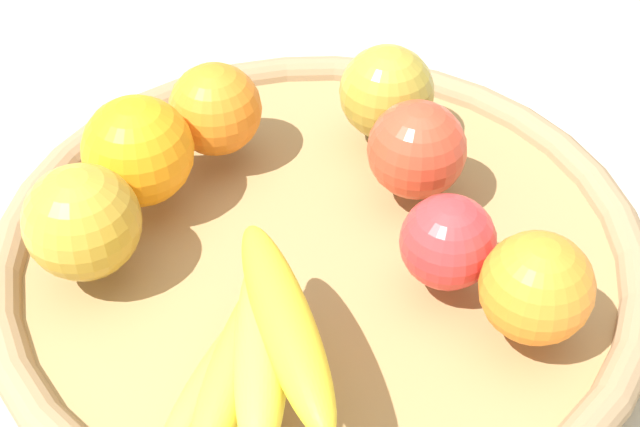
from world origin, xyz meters
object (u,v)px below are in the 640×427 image
orange_0 (138,151)px  apple_1 (417,150)px  apple_2 (387,92)px  banana_bunch (254,347)px  apple_0 (447,243)px  orange_1 (215,109)px  orange_2 (537,288)px  apple_3 (82,222)px

orange_0 → apple_1: (-0.09, 0.18, -0.00)m
apple_2 → banana_bunch: bearing=6.3°
apple_0 → orange_1: bearing=-105.1°
banana_bunch → apple_0: 0.15m
orange_0 → banana_bunch: orange_0 is taller
apple_1 → orange_1: (0.02, -0.16, -0.00)m
apple_2 → orange_2: bearing=47.7°
orange_0 → apple_3: (0.08, 0.01, -0.00)m
apple_2 → orange_0: bearing=-41.4°
orange_1 → apple_2: apple_2 is taller
banana_bunch → apple_0: size_ratio=2.61×
orange_2 → apple_0: 0.07m
orange_1 → orange_0: bearing=-16.0°
apple_1 → apple_2: (-0.05, -0.05, 0.00)m
orange_0 → banana_bunch: bearing=53.2°
apple_2 → orange_1: bearing=-55.4°
orange_0 → apple_2: size_ratio=1.09×
orange_0 → apple_2: orange_0 is taller
orange_2 → apple_0: size_ratio=1.12×
apple_0 → apple_2: bearing=-143.0°
banana_bunch → orange_0: bearing=-126.8°
apple_1 → apple_3: apple_3 is taller
apple_3 → apple_0: (-0.09, 0.22, -0.01)m
apple_2 → apple_0: 0.16m
apple_1 → orange_2: same height
orange_2 → apple_3: 0.30m
apple_3 → orange_2: bearing=105.0°
apple_2 → apple_3: (0.22, -0.12, 0.00)m
orange_1 → apple_0: size_ratio=1.11×
orange_0 → apple_3: 0.08m
orange_1 → apple_1: bearing=97.5°
banana_bunch → apple_0: banana_bunch is taller
orange_1 → orange_2: 0.28m
orange_0 → apple_0: size_ratio=1.26×
orange_2 → banana_bunch: bearing=-48.5°
apple_2 → apple_3: size_ratio=0.94×
apple_3 → apple_0: size_ratio=1.22×
apple_1 → orange_2: size_ratio=1.01×
orange_2 → banana_bunch: banana_bunch is taller
apple_1 → apple_0: 0.09m
orange_2 → apple_2: size_ratio=0.97×
orange_0 → orange_2: size_ratio=1.12×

